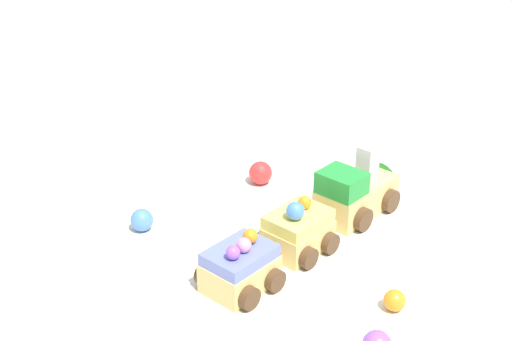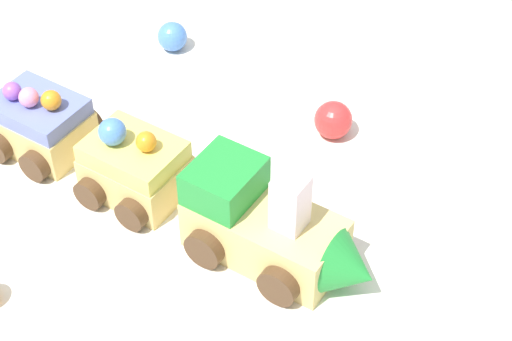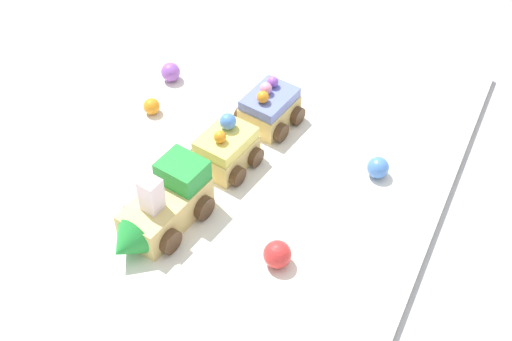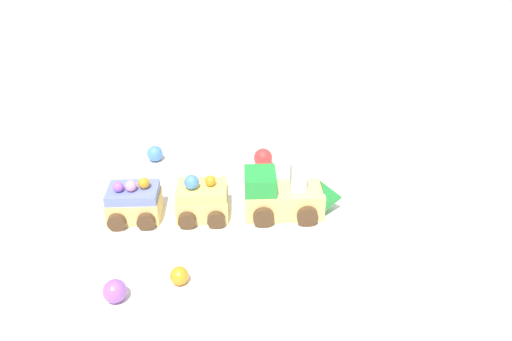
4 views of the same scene
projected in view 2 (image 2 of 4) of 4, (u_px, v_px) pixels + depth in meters
ground_plane at (206, 189)px, 0.67m from camera, size 10.00×10.00×0.00m
display_board at (206, 183)px, 0.66m from camera, size 0.73×0.46×0.01m
cake_train_locomotive at (275, 231)px, 0.58m from camera, size 0.14×0.08×0.08m
cake_car_lemon at (135, 168)px, 0.63m from camera, size 0.08×0.08×0.07m
cake_car_blueberry at (41, 124)px, 0.67m from camera, size 0.08×0.08×0.06m
gumball_blue at (172, 37)px, 0.77m from camera, size 0.03×0.03×0.03m
gumball_red at (333, 120)px, 0.69m from camera, size 0.03×0.03×0.03m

